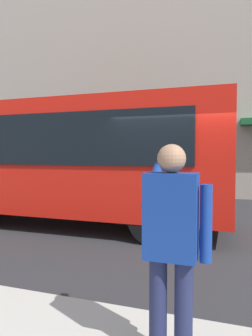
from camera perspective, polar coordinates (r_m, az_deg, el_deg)
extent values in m
plane|color=#2B2B2D|center=(6.85, 10.18, -12.52)|extent=(60.00, 60.00, 0.00)
cube|color=#A89E8E|center=(14.03, 14.86, 19.98)|extent=(28.00, 0.80, 12.00)
cube|color=red|center=(8.22, -13.65, 1.95)|extent=(9.00, 2.50, 2.60)
cube|color=black|center=(7.20, -19.10, 5.00)|extent=(7.60, 0.06, 1.10)
cylinder|color=black|center=(8.26, 8.80, -6.37)|extent=(1.00, 0.28, 1.00)
cylinder|color=black|center=(6.14, 5.15, -9.45)|extent=(1.00, 0.28, 1.00)
cylinder|color=#1E2347|center=(2.64, 10.60, -24.80)|extent=(0.14, 0.14, 0.82)
cylinder|color=#1E2347|center=(2.67, 5.94, -24.42)|extent=(0.14, 0.14, 0.82)
cube|color=navy|center=(2.41, 8.37, -8.77)|extent=(0.40, 0.24, 0.66)
sphere|color=#A87A5B|center=(2.36, 8.43, 1.75)|extent=(0.22, 0.22, 0.22)
cylinder|color=navy|center=(2.39, 14.60, -9.92)|extent=(0.09, 0.09, 0.58)
cylinder|color=navy|center=(2.57, 5.10, -3.09)|extent=(0.09, 0.48, 0.37)
cube|color=black|center=(2.68, 7.49, 1.41)|extent=(0.07, 0.01, 0.14)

